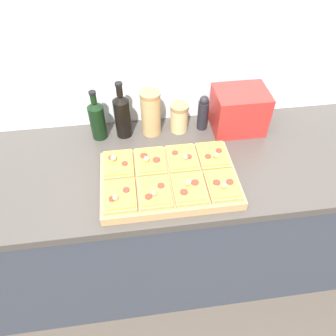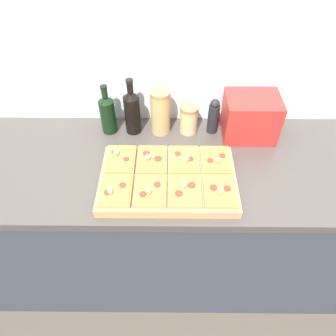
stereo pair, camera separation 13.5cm
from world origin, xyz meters
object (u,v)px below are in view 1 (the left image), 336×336
(pepper_mill, at_px, (203,113))
(grain_jar_short, at_px, (179,118))
(olive_oil_bottle, at_px, (97,119))
(toaster_oven, at_px, (239,110))
(cutting_board, at_px, (169,180))
(wine_bottle, at_px, (122,115))
(grain_jar_tall, at_px, (151,113))

(pepper_mill, bearing_deg, grain_jar_short, 180.00)
(olive_oil_bottle, distance_m, toaster_oven, 0.67)
(cutting_board, bearing_deg, olive_oil_bottle, 129.76)
(grain_jar_short, height_order, pepper_mill, pepper_mill)
(pepper_mill, bearing_deg, toaster_oven, -7.34)
(pepper_mill, relative_size, toaster_oven, 0.68)
(wine_bottle, distance_m, grain_jar_tall, 0.13)
(wine_bottle, bearing_deg, olive_oil_bottle, 180.00)
(cutting_board, distance_m, olive_oil_bottle, 0.46)
(cutting_board, bearing_deg, grain_jar_tall, 96.29)
(wine_bottle, bearing_deg, toaster_oven, -2.26)
(olive_oil_bottle, xyz_separation_m, pepper_mill, (0.50, 0.00, -0.01))
(cutting_board, xyz_separation_m, grain_jar_short, (0.10, 0.34, 0.05))
(grain_jar_tall, xyz_separation_m, grain_jar_short, (0.13, 0.00, -0.04))
(grain_jar_tall, bearing_deg, cutting_board, -83.71)
(olive_oil_bottle, height_order, pepper_mill, olive_oil_bottle)
(grain_jar_tall, bearing_deg, olive_oil_bottle, -180.00)
(grain_jar_short, relative_size, toaster_oven, 0.53)
(toaster_oven, bearing_deg, cutting_board, -139.76)
(pepper_mill, height_order, toaster_oven, toaster_oven)
(wine_bottle, distance_m, grain_jar_short, 0.27)
(wine_bottle, relative_size, grain_jar_tall, 1.26)
(olive_oil_bottle, distance_m, grain_jar_short, 0.38)
(wine_bottle, distance_m, pepper_mill, 0.38)
(cutting_board, distance_m, grain_jar_short, 0.36)
(grain_jar_tall, height_order, toaster_oven, grain_jar_tall)
(wine_bottle, xyz_separation_m, grain_jar_tall, (0.13, 0.00, -0.00))
(olive_oil_bottle, bearing_deg, wine_bottle, 0.00)
(olive_oil_bottle, xyz_separation_m, wine_bottle, (0.12, 0.00, 0.01))
(cutting_board, distance_m, wine_bottle, 0.40)
(grain_jar_tall, distance_m, grain_jar_short, 0.14)
(cutting_board, distance_m, toaster_oven, 0.51)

